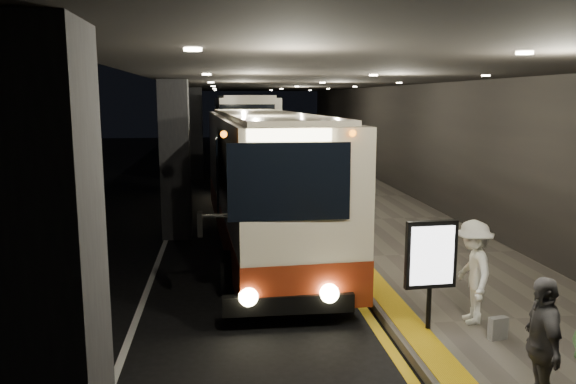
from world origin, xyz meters
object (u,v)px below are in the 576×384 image
coach_main (264,186)px  passenger_boarding (348,220)px  bag_polka (498,328)px  info_sign (431,257)px  passenger_waiting_white (473,272)px  stanchion_post (368,256)px  passenger_waiting_grey (541,345)px  coach_second (242,137)px

coach_main → passenger_boarding: 2.39m
bag_polka → info_sign: (-0.94, 0.51, 1.05)m
coach_main → passenger_boarding: coach_main is taller
passenger_boarding → passenger_waiting_white: size_ratio=0.92×
coach_main → stanchion_post: coach_main is taller
passenger_waiting_grey → bag_polka: bearing=178.5°
coach_second → passenger_waiting_white: coach_second is taller
bag_polka → stanchion_post: stanchion_post is taller
coach_main → coach_second: size_ratio=0.89×
passenger_boarding → bag_polka: passenger_boarding is taller
passenger_boarding → bag_polka: 5.37m
coach_second → passenger_waiting_white: size_ratio=7.11×
coach_main → bag_polka: 7.25m
stanchion_post → passenger_waiting_grey: bearing=-81.6°
passenger_boarding → bag_polka: bearing=176.5°
bag_polka → info_sign: info_sign is taller
passenger_waiting_grey → bag_polka: (0.53, 2.01, -0.67)m
info_sign → stanchion_post: bearing=94.1°
passenger_waiting_white → info_sign: bearing=-66.8°
stanchion_post → bag_polka: bearing=-67.5°
passenger_waiting_grey → info_sign: (-0.42, 2.52, 0.38)m
info_sign → stanchion_post: (-0.34, 2.58, -0.71)m
coach_main → passenger_boarding: bearing=-34.5°
coach_second → stanchion_post: coach_second is taller
passenger_waiting_grey → info_sign: 2.58m
passenger_waiting_grey → info_sign: size_ratio=0.93×
coach_main → coach_second: (0.03, 15.06, 0.23)m
passenger_boarding → coach_second: bearing=-10.0°
passenger_boarding → info_sign: 4.71m
bag_polka → stanchion_post: bearing=112.5°
passenger_boarding → stanchion_post: bearing=161.8°
coach_main → info_sign: 6.29m
passenger_waiting_white → bag_polka: (0.12, -0.73, -0.70)m
coach_main → stanchion_post: bearing=-63.2°
coach_second → passenger_waiting_grey: coach_second is taller
coach_second → stanchion_post: bearing=-85.6°
stanchion_post → coach_main: bearing=120.2°
passenger_boarding → passenger_waiting_grey: 7.23m
bag_polka → passenger_waiting_grey: bearing=-104.7°
info_sign → passenger_boarding: bearing=90.2°
passenger_waiting_grey → stanchion_post: 5.17m
coach_main → stanchion_post: size_ratio=10.76×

